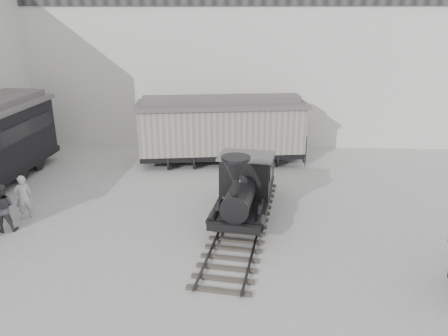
# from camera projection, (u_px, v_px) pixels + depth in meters

# --- Properties ---
(ground) EXTENTS (90.00, 90.00, 0.00)m
(ground) POSITION_uv_depth(u_px,v_px,m) (185.00, 274.00, 13.62)
(ground) COLOR #9E9E9B
(north_wall) EXTENTS (34.00, 2.51, 11.00)m
(north_wall) POSITION_uv_depth(u_px,v_px,m) (216.00, 50.00, 25.82)
(north_wall) COLOR silver
(north_wall) RESTS_ON ground
(locomotive) EXTENTS (3.21, 9.15, 3.17)m
(locomotive) POSITION_uv_depth(u_px,v_px,m) (245.00, 191.00, 16.91)
(locomotive) COLOR #3F3A35
(locomotive) RESTS_ON ground
(boxcar) EXTENTS (9.11, 3.94, 3.61)m
(boxcar) POSITION_uv_depth(u_px,v_px,m) (222.00, 128.00, 23.09)
(boxcar) COLOR black
(boxcar) RESTS_ON ground
(visitor_a) EXTENTS (0.79, 0.74, 1.80)m
(visitor_a) POSITION_uv_depth(u_px,v_px,m) (23.00, 197.00, 17.01)
(visitor_a) COLOR silver
(visitor_a) RESTS_ON ground
(visitor_b) EXTENTS (1.04, 0.90, 1.84)m
(visitor_b) POSITION_uv_depth(u_px,v_px,m) (2.00, 208.00, 16.02)
(visitor_b) COLOR #434449
(visitor_b) RESTS_ON ground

